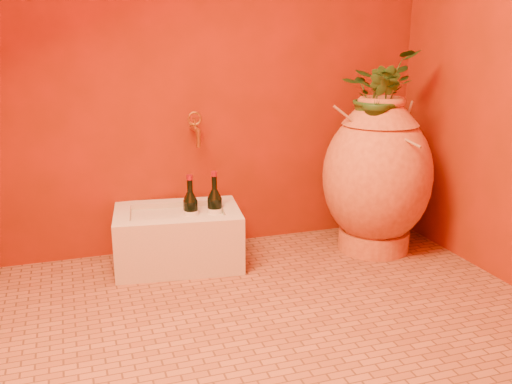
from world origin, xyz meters
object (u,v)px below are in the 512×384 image
object	(u,v)px
amphora	(377,176)
wine_bottle_c	(190,212)
wine_bottle_b	(191,213)
wall_tap	(195,127)
stone_basin	(178,238)
wine_bottle_a	(215,211)

from	to	relation	value
amphora	wine_bottle_c	size ratio (longest dim) A/B	2.76
wine_bottle_b	wall_tap	world-z (taller)	wall_tap
stone_basin	wall_tap	xyz separation A→B (m)	(0.15, 0.16, 0.57)
amphora	wine_bottle_b	bearing A→B (deg)	172.93
amphora	wine_bottle_b	xyz separation A→B (m)	(-1.04, 0.13, -0.15)
stone_basin	wine_bottle_c	distance (m)	0.16
wine_bottle_b	wine_bottle_c	distance (m)	0.02
amphora	stone_basin	bearing A→B (deg)	172.98
wine_bottle_a	wine_bottle_b	distance (m)	0.13
stone_basin	wine_bottle_a	bearing A→B (deg)	-6.37
stone_basin	wall_tap	size ratio (longest dim) A/B	3.86
amphora	wall_tap	xyz separation A→B (m)	(-0.97, 0.29, 0.28)
wine_bottle_c	wine_bottle_a	bearing A→B (deg)	-16.97
stone_basin	wine_bottle_c	bearing A→B (deg)	12.25
wine_bottle_a	wall_tap	xyz separation A→B (m)	(-0.05, 0.18, 0.43)
wine_bottle_a	stone_basin	bearing A→B (deg)	173.63
stone_basin	wall_tap	distance (m)	0.61
stone_basin	wine_bottle_b	distance (m)	0.16
wine_bottle_a	wine_bottle_c	distance (m)	0.13
stone_basin	wine_bottle_b	bearing A→B (deg)	-6.25
wall_tap	amphora	bearing A→B (deg)	-16.92
stone_basin	wine_bottle_a	distance (m)	0.25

